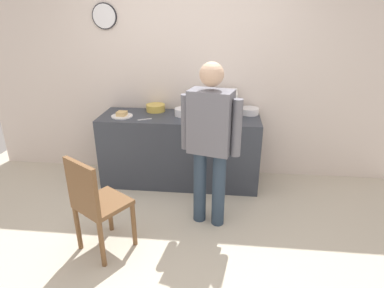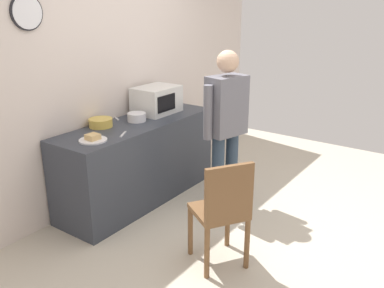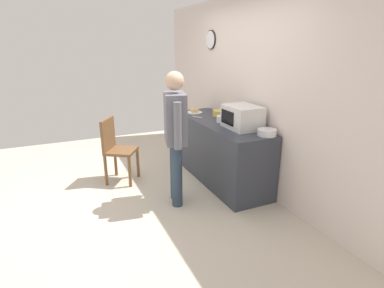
{
  "view_description": "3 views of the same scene",
  "coord_description": "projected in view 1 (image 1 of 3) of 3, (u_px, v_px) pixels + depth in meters",
  "views": [
    {
      "loc": [
        0.45,
        -2.45,
        2.03
      ],
      "look_at": [
        0.11,
        0.81,
        0.69
      ],
      "focal_mm": 29.82,
      "sensor_mm": 36.0,
      "label": 1
    },
    {
      "loc": [
        -3.18,
        -1.69,
        2.1
      ],
      "look_at": [
        0.22,
        0.72,
        0.65
      ],
      "focal_mm": 38.86,
      "sensor_mm": 36.0,
      "label": 2
    },
    {
      "loc": [
        3.68,
        -0.91,
        1.94
      ],
      "look_at": [
        0.07,
        0.71,
        0.66
      ],
      "focal_mm": 28.89,
      "sensor_mm": 36.0,
      "label": 3
    }
  ],
  "objects": [
    {
      "name": "person_standing",
      "position": [
        210.0,
        136.0,
        3.01
      ],
      "size": [
        0.57,
        0.33,
        1.65
      ],
      "color": "#2B3C50",
      "rests_on": "ground_plane"
    },
    {
      "name": "kitchen_counter",
      "position": [
        180.0,
        150.0,
        4.03
      ],
      "size": [
        1.94,
        0.62,
        0.88
      ],
      "primitive_type": "cube",
      "color": "#333842",
      "rests_on": "ground_plane"
    },
    {
      "name": "cereal_bowl",
      "position": [
        183.0,
        112.0,
        3.87
      ],
      "size": [
        0.2,
        0.2,
        0.09
      ],
      "primitive_type": "cylinder",
      "color": "white",
      "rests_on": "kitchen_counter"
    },
    {
      "name": "salad_bowl",
      "position": [
        156.0,
        108.0,
        4.05
      ],
      "size": [
        0.24,
        0.24,
        0.09
      ],
      "primitive_type": "cylinder",
      "color": "gold",
      "rests_on": "kitchen_counter"
    },
    {
      "name": "microwave",
      "position": [
        216.0,
        103.0,
        3.84
      ],
      "size": [
        0.5,
        0.39,
        0.3
      ],
      "color": "silver",
      "rests_on": "kitchen_counter"
    },
    {
      "name": "ground_plane",
      "position": [
        172.0,
        242.0,
        3.06
      ],
      "size": [
        6.0,
        6.0,
        0.0
      ],
      "primitive_type": "plane",
      "color": "beige"
    },
    {
      "name": "spoon_utensil",
      "position": [
        181.0,
        109.0,
        4.12
      ],
      "size": [
        0.1,
        0.16,
        0.01
      ],
      "primitive_type": "cube",
      "rotation": [
        0.0,
        0.0,
        1.05
      ],
      "color": "silver",
      "rests_on": "kitchen_counter"
    },
    {
      "name": "fork_utensil",
      "position": [
        145.0,
        119.0,
        3.73
      ],
      "size": [
        0.16,
        0.1,
        0.01
      ],
      "primitive_type": "cube",
      "rotation": [
        0.0,
        0.0,
        0.5
      ],
      "color": "silver",
      "rests_on": "kitchen_counter"
    },
    {
      "name": "sandwich_plate",
      "position": [
        122.0,
        115.0,
        3.84
      ],
      "size": [
        0.26,
        0.26,
        0.07
      ],
      "color": "white",
      "rests_on": "kitchen_counter"
    },
    {
      "name": "mixing_bowl",
      "position": [
        249.0,
        111.0,
        3.93
      ],
      "size": [
        0.23,
        0.23,
        0.08
      ],
      "primitive_type": "cylinder",
      "color": "white",
      "rests_on": "kitchen_counter"
    },
    {
      "name": "back_wall",
      "position": [
        189.0,
        76.0,
        4.04
      ],
      "size": [
        5.4,
        0.13,
        2.6
      ],
      "color": "silver",
      "rests_on": "ground_plane"
    },
    {
      "name": "wooden_chair",
      "position": [
        95.0,
        202.0,
        2.76
      ],
      "size": [
        0.55,
        0.55,
        0.94
      ],
      "color": "brown",
      "rests_on": "ground_plane"
    }
  ]
}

